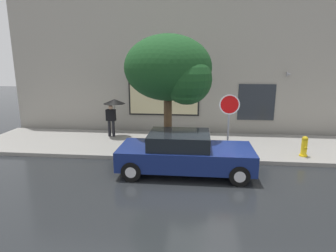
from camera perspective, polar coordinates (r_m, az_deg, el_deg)
The scene contains 8 objects.
ground_plane at distance 9.85m, azimuth 7.37°, elevation -9.41°, with size 60.00×60.00×0.00m, color black.
sidewalk at distance 12.65m, azimuth 7.07°, elevation -3.88°, with size 20.00×4.00×0.15m, color gray.
building_facade at distance 14.60m, azimuth 7.22°, elevation 11.95°, with size 20.00×0.67×7.00m.
parked_car at distance 9.61m, azimuth 3.29°, elevation -5.49°, with size 4.46×1.94×1.40m.
fire_hydrant at distance 12.03m, azimuth 25.71°, elevation -3.72°, with size 0.30×0.44×0.79m.
pedestrian_with_umbrella at distance 13.68m, azimuth -10.93°, elevation 3.90°, with size 1.03×1.03×1.81m.
street_tree at distance 10.68m, azimuth 0.74°, elevation 11.07°, with size 3.27×2.78×4.55m.
stop_sign at distance 10.87m, azimuth 12.18°, elevation 2.59°, with size 0.76×0.10×2.37m.
Camera 1 is at (-0.32, -9.10, 3.76)m, focal length 30.31 mm.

